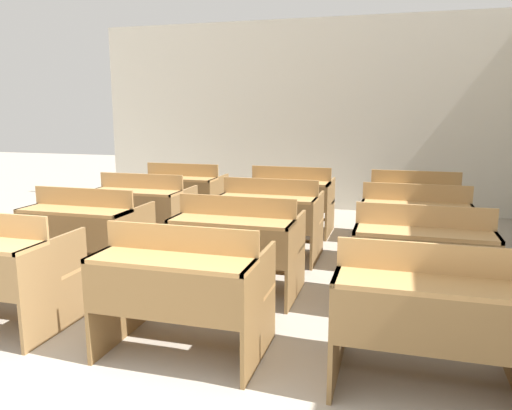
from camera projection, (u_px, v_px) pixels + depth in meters
wall_back at (297, 116)px, 8.33m from camera, size 6.94×0.06×3.10m
bench_front_center at (183, 288)px, 3.36m from camera, size 1.08×0.77×0.90m
bench_front_right at (428, 314)px, 2.93m from camera, size 1.08×0.77×0.90m
bench_second_left at (86, 231)px, 4.92m from camera, size 1.08×0.77×0.90m
bench_second_center at (237, 244)px, 4.47m from camera, size 1.08×0.77×0.90m
bench_second_right at (422, 257)px, 4.06m from camera, size 1.08×0.77×0.90m
bench_third_left at (143, 209)px, 6.01m from camera, size 1.08×0.77×0.90m
bench_third_center at (270, 217)px, 5.58m from camera, size 1.08×0.77×0.90m
bench_third_right at (414, 225)px, 5.19m from camera, size 1.08×0.77×0.90m
bench_back_left at (183, 194)px, 7.13m from camera, size 1.08×0.77×0.90m
bench_back_center at (291, 199)px, 6.73m from camera, size 1.08×0.77×0.90m
bench_back_right at (414, 205)px, 6.28m from camera, size 1.08×0.77×0.90m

